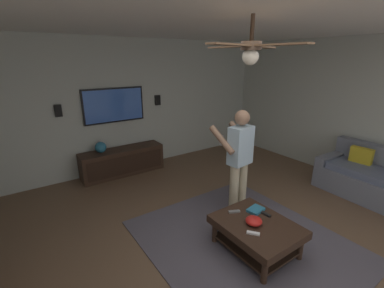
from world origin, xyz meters
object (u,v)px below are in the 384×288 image
at_px(media_console, 123,161).
at_px(person_standing, 239,156).
at_px(coffee_table, 256,230).
at_px(remote_grey, 234,212).
at_px(bowl, 254,221).
at_px(book, 256,210).
at_px(vase_round, 101,147).
at_px(ceiling_fan, 251,49).
at_px(tv, 114,105).
at_px(couch, 380,182).
at_px(remote_black, 265,214).
at_px(wall_speaker_right, 58,111).
at_px(remote_white, 253,233).
at_px(wall_speaker_left, 158,100).

distance_m(media_console, person_standing, 2.69).
bearing_deg(coffee_table, remote_grey, 10.92).
xyz_separation_m(bowl, remote_grey, (0.33, 0.01, -0.03)).
relative_size(book, vase_round, 1.00).
relative_size(media_console, ceiling_fan, 1.41).
height_order(tv, bowl, tv).
height_order(couch, person_standing, person_standing).
relative_size(remote_black, wall_speaker_right, 0.68).
bearing_deg(remote_white, vase_round, -26.36).
distance_m(person_standing, wall_speaker_left, 2.73).
bearing_deg(ceiling_fan, media_console, 4.46).
bearing_deg(vase_round, wall_speaker_left, -80.93).
distance_m(media_console, tv, 1.18).
bearing_deg(bowl, remote_grey, 2.59).
bearing_deg(wall_speaker_left, bowl, 170.98).
xyz_separation_m(couch, coffee_table, (0.31, 2.72, -0.02)).
height_order(wall_speaker_left, wall_speaker_right, wall_speaker_left).
height_order(media_console, tv, tv).
relative_size(coffee_table, remote_grey, 6.67).
bearing_deg(person_standing, bowl, 141.61).
distance_m(couch, person_standing, 2.60).
height_order(tv, remote_white, tv).
bearing_deg(vase_round, media_console, -93.67).
relative_size(person_standing, wall_speaker_right, 7.45).
bearing_deg(remote_grey, bowl, 116.32).
relative_size(remote_white, remote_black, 1.00).
xyz_separation_m(couch, remote_white, (0.19, 2.92, 0.09)).
xyz_separation_m(bowl, remote_black, (0.06, -0.28, -0.03)).
bearing_deg(tv, book, 11.96).
relative_size(couch, remote_grey, 12.90).
relative_size(book, wall_speaker_right, 1.00).
relative_size(remote_grey, wall_speaker_right, 0.68).
bearing_deg(couch, media_console, -45.36).
height_order(person_standing, remote_grey, person_standing).
relative_size(bowl, remote_black, 1.36).
height_order(tv, book, tv).
relative_size(book, wall_speaker_left, 1.00).
distance_m(bowl, book, 0.31).
bearing_deg(wall_speaker_right, tv, -90.73).
xyz_separation_m(couch, ceiling_fan, (0.36, 2.97, 2.11)).
bearing_deg(wall_speaker_left, media_console, 104.13).
distance_m(book, vase_round, 3.28).
distance_m(remote_grey, vase_round, 3.07).
relative_size(remote_white, wall_speaker_left, 0.68).
height_order(person_standing, ceiling_fan, ceiling_fan).
distance_m(person_standing, remote_black, 0.94).
xyz_separation_m(person_standing, wall_speaker_right, (2.68, 2.00, 0.49)).
height_order(remote_black, book, book).
height_order(couch, vase_round, couch).
bearing_deg(couch, coffee_table, -4.05).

